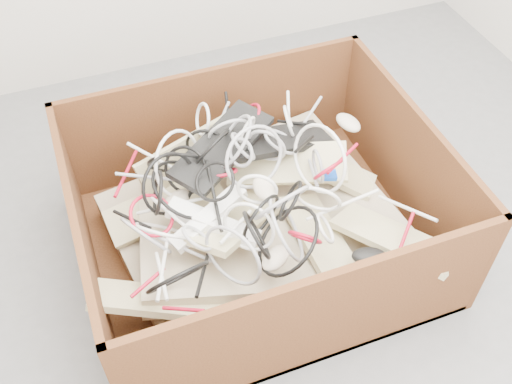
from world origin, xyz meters
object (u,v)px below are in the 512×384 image
object	(u,v)px
power_strip_right	(213,224)
vga_plug	(330,175)
power_strip_left	(209,217)
cardboard_box	(253,228)

from	to	relation	value
power_strip_right	vga_plug	distance (m)	0.45
power_strip_left	power_strip_right	bearing A→B (deg)	-85.04
vga_plug	power_strip_right	bearing A→B (deg)	-159.33
cardboard_box	power_strip_right	size ratio (longest dim) A/B	3.95
power_strip_right	cardboard_box	bearing A→B (deg)	70.72
cardboard_box	power_strip_left	xyz separation A→B (m)	(-0.19, -0.09, 0.24)
cardboard_box	power_strip_left	size ratio (longest dim) A/B	4.24
power_strip_left	vga_plug	bearing A→B (deg)	-15.39
power_strip_right	vga_plug	bearing A→B (deg)	47.36
power_strip_left	power_strip_right	xyz separation A→B (m)	(0.01, -0.02, -0.02)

